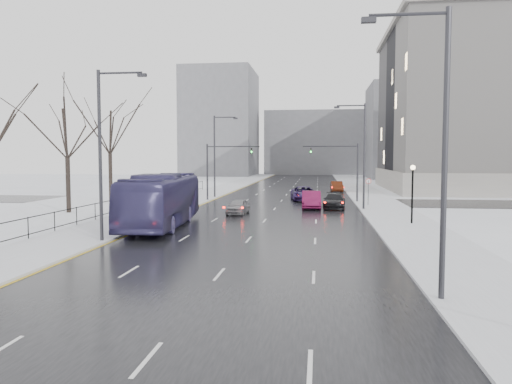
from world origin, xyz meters
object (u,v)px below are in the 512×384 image
at_px(bus, 162,200).
at_px(sedan_right_far, 334,201).
at_px(tree_park_d, 69,214).
at_px(streetlight_l_far, 216,152).
at_px(sedan_right_cross, 304,194).
at_px(lamppost_r_mid, 412,185).
at_px(mast_signal_right, 348,165).
at_px(sedan_right_distant, 337,187).
at_px(streetlight_r_mid, 362,151).
at_px(tree_park_e, 111,203).
at_px(mast_signal_left, 217,165).
at_px(streetlight_r_near, 438,139).
at_px(sedan_center_near, 238,206).
at_px(no_uturn_sign, 368,184).
at_px(sedan_right_near, 311,200).
at_px(streetlight_l_near, 104,147).

height_order(bus, sedan_right_far, bus).
relative_size(tree_park_d, streetlight_l_far, 1.25).
bearing_deg(sedan_right_far, sedan_right_cross, 114.44).
bearing_deg(sedan_right_cross, streetlight_l_far, 159.08).
height_order(lamppost_r_mid, mast_signal_right, mast_signal_right).
height_order(streetlight_l_far, sedan_right_far, streetlight_l_far).
bearing_deg(sedan_right_distant, streetlight_r_mid, -89.44).
bearing_deg(streetlight_r_mid, tree_park_e, 171.37).
bearing_deg(streetlight_l_far, mast_signal_left, -78.13).
relative_size(sedan_right_far, sedan_right_distant, 1.09).
xyz_separation_m(streetlight_r_near, sedan_center_near, (-10.96, 25.33, -4.91)).
relative_size(tree_park_d, sedan_right_distant, 2.73).
height_order(streetlight_l_far, sedan_right_cross, streetlight_l_far).
bearing_deg(tree_park_d, sedan_right_distant, 51.21).
bearing_deg(bus, no_uturn_sign, 41.60).
distance_m(tree_park_d, streetlight_l_far, 21.17).
bearing_deg(mast_signal_left, sedan_center_near, -70.32).
height_order(tree_park_d, streetlight_l_far, streetlight_l_far).
bearing_deg(sedan_center_near, sedan_right_near, 45.16).
height_order(streetlight_l_far, mast_signal_left, streetlight_l_far).
xyz_separation_m(streetlight_r_mid, sedan_right_near, (-4.67, 0.82, -4.73)).
relative_size(lamppost_r_mid, no_uturn_sign, 1.59).
bearing_deg(sedan_right_far, no_uturn_sign, 43.30).
bearing_deg(no_uturn_sign, mast_signal_left, 166.40).
bearing_deg(tree_park_e, lamppost_r_mid, -25.62).
height_order(mast_signal_right, sedan_right_far, mast_signal_right).
distance_m(bus, sedan_center_near, 9.39).
bearing_deg(tree_park_d, sedan_center_near, 5.05).
height_order(tree_park_e, sedan_right_distant, tree_park_e).
bearing_deg(sedan_right_near, lamppost_r_mid, -56.73).
xyz_separation_m(streetlight_l_far, mast_signal_right, (15.49, -4.00, -1.51)).
height_order(tree_park_d, sedan_right_near, tree_park_d).
bearing_deg(streetlight_r_mid, bus, -139.45).
bearing_deg(streetlight_r_near, lamppost_r_mid, 81.94).
bearing_deg(streetlight_l_near, mast_signal_right, 61.04).
xyz_separation_m(streetlight_l_near, sedan_right_near, (11.67, 20.82, -4.73)).
height_order(streetlight_l_near, no_uturn_sign, streetlight_l_near).
bearing_deg(sedan_right_cross, mast_signal_right, -23.91).
xyz_separation_m(no_uturn_sign, sedan_right_distant, (-2.43, 20.57, -1.51)).
xyz_separation_m(streetlight_l_far, sedan_center_near, (5.37, -16.67, -4.91)).
height_order(no_uturn_sign, sedan_right_far, no_uturn_sign).
xyz_separation_m(mast_signal_right, sedan_center_near, (-10.12, -12.67, -3.40)).
bearing_deg(sedan_right_near, tree_park_e, 170.20).
height_order(sedan_center_near, sedan_right_near, sedan_right_near).
height_order(sedan_right_far, sedan_right_distant, sedan_right_distant).
xyz_separation_m(tree_park_d, streetlight_r_near, (25.97, -24.00, 5.62)).
relative_size(tree_park_d, no_uturn_sign, 4.63).
relative_size(streetlight_l_near, mast_signal_right, 1.54).
relative_size(tree_park_d, bus, 0.92).
xyz_separation_m(lamppost_r_mid, sedan_right_far, (-5.29, 11.09, -2.17)).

